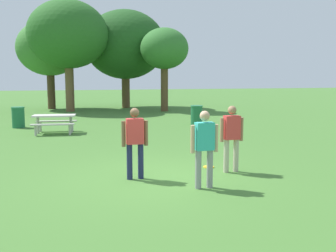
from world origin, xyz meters
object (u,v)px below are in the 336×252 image
(person_catcher, at_px, (232,134))
(tree_tall_left, at_px, (50,49))
(person_bystander, at_px, (204,144))
(tree_slender_mid, at_px, (164,50))
(trash_can_further_along, at_px, (197,115))
(tree_far_right, at_px, (125,45))
(frisbee, at_px, (209,167))
(trash_can_beside_table, at_px, (18,117))
(person_thrower, at_px, (135,139))
(picnic_table_near, at_px, (54,120))
(tree_broad_center, at_px, (68,35))

(person_catcher, xyz_separation_m, tree_tall_left, (-4.73, 20.49, 3.39))
(person_bystander, height_order, tree_slender_mid, tree_slender_mid)
(person_bystander, xyz_separation_m, trash_can_further_along, (3.39, 9.93, -0.46))
(person_bystander, bearing_deg, tree_slender_mid, 77.70)
(person_catcher, distance_m, tree_far_right, 20.51)
(frisbee, distance_m, trash_can_beside_table, 11.09)
(person_catcher, relative_size, trash_can_further_along, 1.71)
(person_thrower, xyz_separation_m, tree_slender_mid, (5.11, 16.52, 3.19))
(person_bystander, relative_size, frisbee, 5.75)
(trash_can_beside_table, bearing_deg, frisbee, -59.67)
(frisbee, xyz_separation_m, tree_far_right, (1.01, 19.56, 4.66))
(trash_can_further_along, distance_m, tree_slender_mid, 8.53)
(person_bystander, bearing_deg, trash_can_further_along, 71.13)
(picnic_table_near, xyz_separation_m, tree_far_right, (4.98, 12.26, 4.11))
(person_catcher, height_order, tree_tall_left, tree_tall_left)
(trash_can_beside_table, height_order, tree_slender_mid, tree_slender_mid)
(trash_can_beside_table, distance_m, tree_far_right, 12.69)
(trash_can_further_along, bearing_deg, person_catcher, -104.39)
(picnic_table_near, relative_size, tree_broad_center, 0.25)
(person_bystander, xyz_separation_m, tree_slender_mid, (3.84, 17.63, 3.19))
(person_catcher, xyz_separation_m, tree_broad_center, (-3.47, 18.12, 4.15))
(picnic_table_near, bearing_deg, trash_can_further_along, 8.05)
(person_catcher, xyz_separation_m, trash_can_further_along, (2.26, 8.83, -0.46))
(picnic_table_near, xyz_separation_m, trash_can_further_along, (6.58, 0.93, -0.08))
(person_catcher, relative_size, frisbee, 5.75)
(frisbee, height_order, tree_broad_center, tree_broad_center)
(person_thrower, bearing_deg, trash_can_beside_table, 109.27)
(trash_can_further_along, bearing_deg, person_bystander, -108.87)
(tree_tall_left, bearing_deg, picnic_table_near, -88.09)
(tree_slender_mid, bearing_deg, trash_can_further_along, -93.34)
(tree_far_right, bearing_deg, frisbee, -92.97)
(person_thrower, height_order, tree_broad_center, tree_broad_center)
(person_catcher, bearing_deg, tree_tall_left, 103.00)
(picnic_table_near, bearing_deg, tree_tall_left, 91.91)
(frisbee, xyz_separation_m, tree_slender_mid, (3.06, 15.93, 4.12))
(tree_tall_left, bearing_deg, frisbee, -77.59)
(frisbee, bearing_deg, person_bystander, -114.62)
(person_bystander, distance_m, trash_can_beside_table, 12.26)
(frisbee, distance_m, picnic_table_near, 8.32)
(picnic_table_near, distance_m, tree_far_right, 13.85)
(person_bystander, distance_m, tree_far_right, 21.66)
(trash_can_further_along, relative_size, tree_broad_center, 0.13)
(frisbee, relative_size, tree_tall_left, 0.05)
(tree_far_right, bearing_deg, trash_can_beside_table, -123.49)
(picnic_table_near, bearing_deg, tree_broad_center, 85.27)
(person_bystander, distance_m, trash_can_further_along, 10.51)
(trash_can_beside_table, height_order, trash_can_further_along, same)
(person_bystander, height_order, trash_can_further_along, person_bystander)
(trash_can_beside_table, distance_m, trash_can_further_along, 8.32)
(person_thrower, height_order, frisbee, person_thrower)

